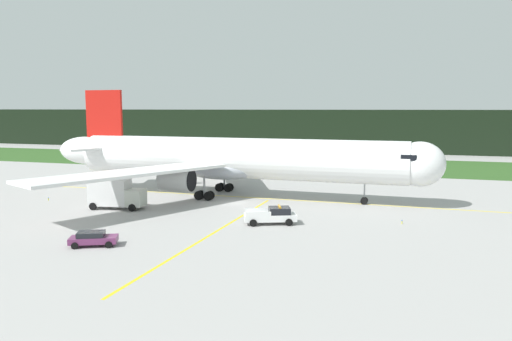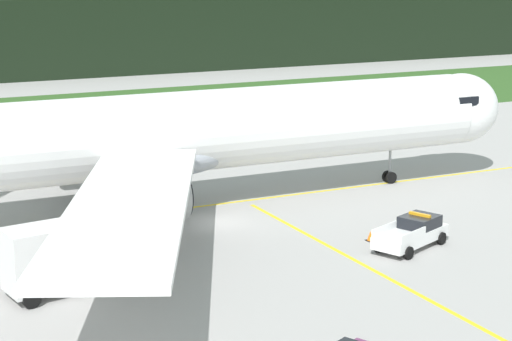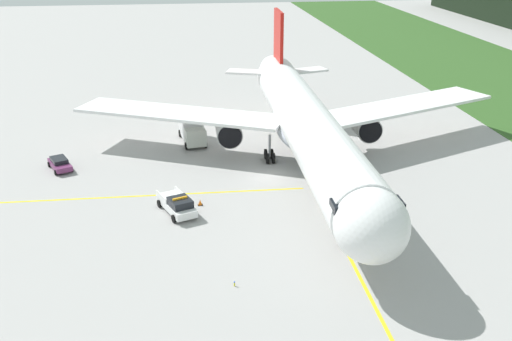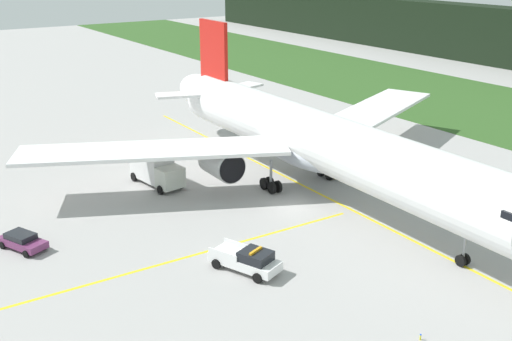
# 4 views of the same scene
# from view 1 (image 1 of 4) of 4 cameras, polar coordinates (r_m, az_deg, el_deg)

# --- Properties ---
(ground) EXTENTS (320.00, 320.00, 0.00)m
(ground) POSITION_cam_1_polar(r_m,az_deg,el_deg) (64.75, -2.53, -3.69)
(ground) COLOR #A29F9E
(grass_verge) EXTENTS (320.00, 31.58, 0.04)m
(grass_verge) POSITION_cam_1_polar(r_m,az_deg,el_deg) (110.52, 5.95, 0.79)
(grass_verge) COLOR #2E5521
(grass_verge) RESTS_ON ground
(distant_tree_line) EXTENTS (288.00, 7.25, 11.68)m
(distant_tree_line) POSITION_cam_1_polar(r_m,az_deg,el_deg) (143.85, 8.72, 4.54)
(distant_tree_line) COLOR black
(distant_tree_line) RESTS_ON ground
(taxiway_centerline_main) EXTENTS (72.72, 1.39, 0.01)m
(taxiway_centerline_main) POSITION_cam_1_polar(r_m,az_deg,el_deg) (69.04, -2.20, -3.00)
(taxiway_centerline_main) COLOR yellow
(taxiway_centerline_main) RESTS_ON ground
(taxiway_centerline_spur) EXTENTS (0.85, 36.54, 0.01)m
(taxiway_centerline_spur) POSITION_cam_1_polar(r_m,az_deg,el_deg) (49.62, -4.77, -7.06)
(taxiway_centerline_spur) COLOR yellow
(taxiway_centerline_spur) RESTS_ON ground
(airliner) EXTENTS (55.69, 52.94, 14.77)m
(airliner) POSITION_cam_1_polar(r_m,az_deg,el_deg) (68.57, -2.77, 1.30)
(airliner) COLOR white
(airliner) RESTS_ON ground
(ops_pickup_truck) EXTENTS (5.83, 3.92, 1.94)m
(ops_pickup_truck) POSITION_cam_1_polar(r_m,az_deg,el_deg) (52.87, 1.86, -5.15)
(ops_pickup_truck) COLOR white
(ops_pickup_truck) RESTS_ON ground
(catering_truck) EXTENTS (6.89, 3.44, 3.78)m
(catering_truck) POSITION_cam_1_polar(r_m,az_deg,el_deg) (62.89, -15.75, -2.52)
(catering_truck) COLOR beige
(catering_truck) RESTS_ON ground
(staff_car) EXTENTS (4.45, 3.28, 1.30)m
(staff_car) POSITION_cam_1_polar(r_m,az_deg,el_deg) (46.92, -18.09, -7.35)
(staff_car) COLOR #692C59
(staff_car) RESTS_ON ground
(apron_cone) EXTENTS (0.48, 0.48, 0.61)m
(apron_cone) POSITION_cam_1_polar(r_m,az_deg,el_deg) (55.47, 0.97, -5.20)
(apron_cone) COLOR black
(apron_cone) RESTS_ON ground
(taxiway_edge_light_east) EXTENTS (0.12, 0.12, 0.42)m
(taxiway_edge_light_east) POSITION_cam_1_polar(r_m,az_deg,el_deg) (55.22, 16.30, -5.62)
(taxiway_edge_light_east) COLOR yellow
(taxiway_edge_light_east) RESTS_ON ground
(taxiway_edge_light_west) EXTENTS (0.12, 0.12, 0.42)m
(taxiway_edge_light_west) POSITION_cam_1_polar(r_m,az_deg,el_deg) (71.66, -22.57, -3.00)
(taxiway_edge_light_west) COLOR yellow
(taxiway_edge_light_west) RESTS_ON ground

